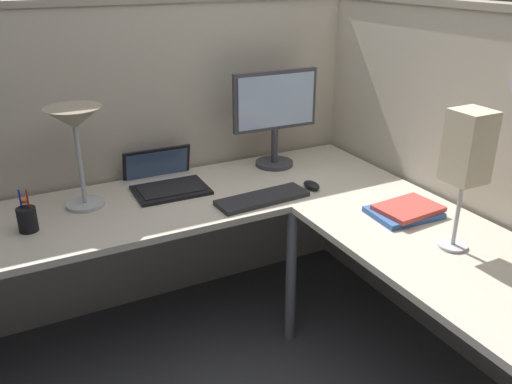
{
  "coord_description": "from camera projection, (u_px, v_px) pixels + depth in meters",
  "views": [
    {
      "loc": [
        -0.99,
        -1.7,
        1.72
      ],
      "look_at": [
        0.01,
        0.23,
        0.79
      ],
      "focal_mm": 37.73,
      "sensor_mm": 36.0,
      "label": 1
    }
  ],
  "objects": [
    {
      "name": "keyboard",
      "position": [
        262.0,
        198.0,
        2.43
      ],
      "size": [
        0.44,
        0.16,
        0.02
      ],
      "primitive_type": "cube",
      "rotation": [
        0.0,
        0.0,
        0.05
      ],
      "color": "#232326",
      "rests_on": "desk"
    },
    {
      "name": "ground_plane",
      "position": [
        277.0,
        367.0,
        2.49
      ],
      "size": [
        6.8,
        6.8,
        0.0
      ],
      "primitive_type": "plane",
      "color": "#47474C"
    },
    {
      "name": "desk",
      "position": [
        253.0,
        261.0,
        2.14
      ],
      "size": [
        2.35,
        2.15,
        0.73
      ],
      "color": "beige",
      "rests_on": "ground"
    },
    {
      "name": "desk_lamp_paper",
      "position": [
        468.0,
        151.0,
        1.89
      ],
      "size": [
        0.13,
        0.13,
        0.53
      ],
      "color": "#B7BABF",
      "rests_on": "desk"
    },
    {
      "name": "monitor",
      "position": [
        275.0,
        111.0,
        2.74
      ],
      "size": [
        0.46,
        0.2,
        0.5
      ],
      "color": "#38383D",
      "rests_on": "desk"
    },
    {
      "name": "desk_lamp_dome",
      "position": [
        75.0,
        126.0,
        2.24
      ],
      "size": [
        0.24,
        0.24,
        0.44
      ],
      "color": "#B7BABF",
      "rests_on": "desk"
    },
    {
      "name": "computer_mouse",
      "position": [
        311.0,
        185.0,
        2.56
      ],
      "size": [
        0.06,
        0.1,
        0.03
      ],
      "primitive_type": "ellipsoid",
      "color": "black",
      "rests_on": "desk"
    },
    {
      "name": "laptop",
      "position": [
        165.0,
        180.0,
        2.6
      ],
      "size": [
        0.35,
        0.39,
        0.22
      ],
      "color": "black",
      "rests_on": "desk"
    },
    {
      "name": "cubicle_wall_back",
      "position": [
        133.0,
        161.0,
        2.73
      ],
      "size": [
        2.57,
        0.12,
        1.58
      ],
      "color": "#B7AD99",
      "rests_on": "ground"
    },
    {
      "name": "book_stack",
      "position": [
        406.0,
        211.0,
        2.28
      ],
      "size": [
        0.3,
        0.23,
        0.04
      ],
      "color": "#335999",
      "rests_on": "desk"
    },
    {
      "name": "pen_cup",
      "position": [
        27.0,
        219.0,
        2.14
      ],
      "size": [
        0.08,
        0.08,
        0.18
      ],
      "color": "black",
      "rests_on": "desk"
    },
    {
      "name": "cubicle_wall_right",
      "position": [
        485.0,
        196.0,
        2.33
      ],
      "size": [
        0.12,
        2.37,
        1.58
      ],
      "color": "#B7AD99",
      "rests_on": "ground"
    }
  ]
}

